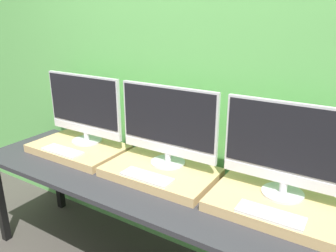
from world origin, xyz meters
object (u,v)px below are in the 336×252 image
monitor_left (84,107)px  keyboard_left (62,151)px  monitor_center (168,124)px  keyboard_center (147,176)px  monitor_right (288,148)px  keyboard_right (270,214)px

monitor_left → keyboard_left: (0.00, -0.23, -0.25)m
keyboard_left → monitor_center: monitor_center is taller
keyboard_center → monitor_right: (0.70, 0.23, 0.25)m
monitor_left → monitor_right: size_ratio=1.00×
monitor_center → keyboard_right: size_ratio=2.10×
keyboard_center → monitor_center: bearing=90.0°
monitor_right → monitor_center: bearing=180.0°
monitor_center → monitor_right: (0.70, 0.00, 0.00)m
keyboard_left → keyboard_right: size_ratio=1.00×
monitor_right → keyboard_right: bearing=-90.0°
keyboard_left → keyboard_center: same height
keyboard_center → keyboard_right: bearing=0.0°
monitor_left → keyboard_right: bearing=-9.2°
monitor_left → keyboard_center: size_ratio=2.10×
monitor_left → keyboard_center: bearing=-17.9°
monitor_center → keyboard_right: (0.70, -0.23, -0.25)m
monitor_center → monitor_right: size_ratio=1.00×
monitor_center → keyboard_left: bearing=-162.1°
keyboard_center → keyboard_right: (0.70, 0.00, 0.00)m
monitor_left → monitor_center: 0.70m
monitor_left → keyboard_right: size_ratio=2.10×
keyboard_left → keyboard_right: bearing=0.0°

